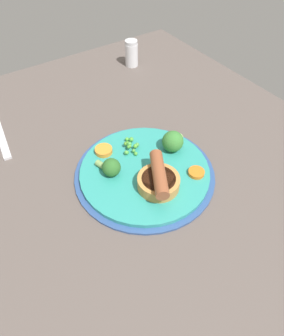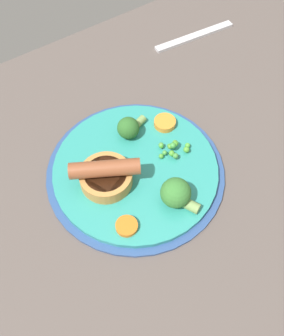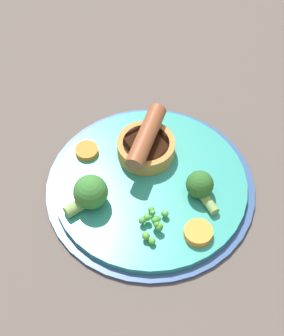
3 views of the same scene
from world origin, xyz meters
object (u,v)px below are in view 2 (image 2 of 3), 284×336
at_px(carrot_slice_1, 127,226).
at_px(pea_pile, 173,148).
at_px(carrot_slice_0, 165,123).
at_px(broccoli_floret_far, 129,128).
at_px(fork, 195,36).
at_px(sausage_pudding, 106,175).
at_px(dinner_plate, 136,170).
at_px(broccoli_floret_near, 177,194).

bearing_deg(carrot_slice_1, pea_pile, -152.59).
height_order(carrot_slice_0, carrot_slice_1, carrot_slice_0).
height_order(broccoli_floret_far, fork, broccoli_floret_far).
bearing_deg(sausage_pudding, dinner_plate, 25.44).
bearing_deg(fork, broccoli_floret_near, 53.16).
relative_size(broccoli_floret_near, carrot_slice_1, 1.90).
xyz_separation_m(carrot_slice_1, fork, (-0.35, -0.28, -0.01)).
distance_m(broccoli_floret_far, fork, 0.30).
relative_size(broccoli_floret_near, broccoli_floret_far, 1.04).
height_order(dinner_plate, carrot_slice_0, carrot_slice_0).
height_order(sausage_pudding, broccoli_floret_near, sausage_pudding).
xyz_separation_m(sausage_pudding, broccoli_floret_far, (-0.08, -0.06, -0.00)).
bearing_deg(broccoli_floret_near, sausage_pudding, 12.21).
relative_size(pea_pile, carrot_slice_1, 1.73).
bearing_deg(dinner_plate, carrot_slice_1, 49.44).
height_order(pea_pile, fork, pea_pile).
relative_size(pea_pile, carrot_slice_0, 1.51).
height_order(pea_pile, broccoli_floret_near, broccoli_floret_near).
xyz_separation_m(dinner_plate, fork, (-0.28, -0.21, -0.00)).
xyz_separation_m(broccoli_floret_far, carrot_slice_1, (0.09, 0.14, -0.01)).
height_order(dinner_plate, carrot_slice_1, carrot_slice_1).
bearing_deg(sausage_pudding, fork, 60.38).
distance_m(sausage_pudding, fork, 0.39).
xyz_separation_m(broccoli_floret_near, fork, (-0.27, -0.29, -0.03)).
height_order(pea_pile, broccoli_floret_far, broccoli_floret_far).
bearing_deg(broccoli_floret_far, carrot_slice_1, 37.80).
bearing_deg(fork, pea_pile, 50.68).
distance_m(broccoli_floret_far, carrot_slice_1, 0.17).
bearing_deg(sausage_pudding, broccoli_floret_far, 65.03).
relative_size(broccoli_floret_far, fork, 0.32).
relative_size(sausage_pudding, broccoli_floret_far, 1.75).
height_order(carrot_slice_0, fork, carrot_slice_0).
height_order(broccoli_floret_far, carrot_slice_0, broccoli_floret_far).
height_order(dinner_plate, broccoli_floret_near, broccoli_floret_near).
bearing_deg(broccoli_floret_near, carrot_slice_0, -55.56).
distance_m(sausage_pudding, pea_pile, 0.12).
xyz_separation_m(dinner_plate, broccoli_floret_far, (-0.03, -0.06, 0.03)).
xyz_separation_m(dinner_plate, broccoli_floret_near, (-0.02, 0.08, 0.03)).
bearing_deg(dinner_plate, carrot_slice_0, -153.71).
height_order(broccoli_floret_near, broccoli_floret_far, broccoli_floret_near).
relative_size(sausage_pudding, pea_pile, 1.86).
distance_m(carrot_slice_0, fork, 0.25).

